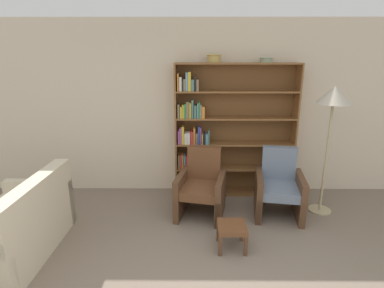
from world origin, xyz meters
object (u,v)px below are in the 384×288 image
(bookshelf, at_px, (223,134))
(floor_lamp, at_px, (333,101))
(bowl_brass, at_px, (214,58))
(armchair_leather, at_px, (201,187))
(footstool, at_px, (232,229))
(couch, at_px, (14,229))
(bowl_terracotta, at_px, (266,60))
(armchair_cushioned, at_px, (279,187))

(bookshelf, relative_size, floor_lamp, 1.15)
(bowl_brass, relative_size, armchair_leather, 0.24)
(armchair_leather, bearing_deg, floor_lamp, -165.97)
(footstool, bearing_deg, armchair_leather, 111.67)
(bookshelf, distance_m, armchair_leather, 0.98)
(couch, xyz_separation_m, armchair_leather, (2.12, 0.96, 0.09))
(couch, bearing_deg, bowl_terracotta, -61.64)
(couch, height_order, armchair_leather, armchair_leather)
(couch, distance_m, armchair_cushioned, 3.36)
(bookshelf, height_order, footstool, bookshelf)
(bowl_brass, distance_m, armchair_cushioned, 2.10)
(bookshelf, xyz_separation_m, bowl_terracotta, (0.61, -0.02, 1.13))
(bookshelf, relative_size, armchair_cushioned, 2.24)
(bookshelf, distance_m, bowl_brass, 1.17)
(bookshelf, relative_size, bowl_brass, 9.51)
(bowl_terracotta, bearing_deg, floor_lamp, -37.14)
(bookshelf, relative_size, couch, 1.42)
(armchair_cushioned, height_order, floor_lamp, floor_lamp)
(bowl_brass, relative_size, armchair_cushioned, 0.24)
(bowl_terracotta, bearing_deg, armchair_cushioned, -78.49)
(floor_lamp, relative_size, footstool, 5.53)
(bowl_terracotta, distance_m, armchair_leather, 2.10)
(bowl_terracotta, xyz_separation_m, couch, (-3.08, -1.63, -1.83))
(armchair_cushioned, bearing_deg, couch, 26.10)
(armchair_cushioned, height_order, footstool, armchair_cushioned)
(armchair_cushioned, bearing_deg, floor_lamp, -163.88)
(bowl_terracotta, relative_size, couch, 0.13)
(bowl_brass, relative_size, footstool, 0.67)
(bookshelf, distance_m, couch, 3.05)
(armchair_leather, bearing_deg, footstool, 123.21)
(armchair_cushioned, xyz_separation_m, floor_lamp, (0.65, 0.08, 1.21))
(couch, relative_size, floor_lamp, 0.81)
(floor_lamp, xyz_separation_m, footstool, (-1.41, -0.92, -1.37))
(bowl_terracotta, bearing_deg, footstool, -112.50)
(couch, relative_size, armchair_cushioned, 1.58)
(bowl_terracotta, bearing_deg, couch, -152.08)
(footstool, bearing_deg, floor_lamp, 32.93)
(floor_lamp, bearing_deg, bookshelf, 156.34)
(bookshelf, relative_size, footstool, 6.39)
(footstool, bearing_deg, couch, -177.15)
(armchair_cushioned, bearing_deg, armchair_leather, 9.49)
(bookshelf, xyz_separation_m, bowl_brass, (-0.16, -0.02, 1.15))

